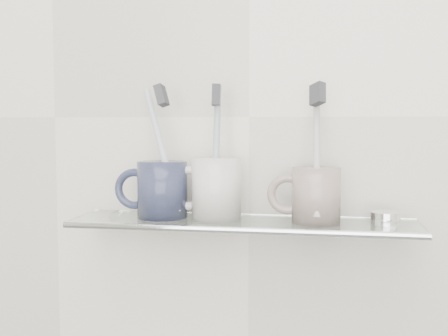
% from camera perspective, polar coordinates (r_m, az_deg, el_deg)
% --- Properties ---
extents(wall_back, '(2.50, 0.00, 2.50)m').
position_cam_1_polar(wall_back, '(0.87, 2.56, 5.21)').
color(wall_back, silver).
rests_on(wall_back, ground).
extents(shelf_glass, '(0.50, 0.12, 0.01)m').
position_cam_1_polar(shelf_glass, '(0.82, 1.95, -5.61)').
color(shelf_glass, silver).
rests_on(shelf_glass, wall_back).
extents(shelf_rail, '(0.50, 0.01, 0.01)m').
position_cam_1_polar(shelf_rail, '(0.76, 1.36, -6.35)').
color(shelf_rail, silver).
rests_on(shelf_rail, shelf_glass).
extents(bracket_left, '(0.02, 0.03, 0.02)m').
position_cam_1_polar(bracket_left, '(0.92, -10.81, -5.28)').
color(bracket_left, silver).
rests_on(bracket_left, wall_back).
extents(bracket_right, '(0.02, 0.03, 0.02)m').
position_cam_1_polar(bracket_right, '(0.86, 16.43, -5.99)').
color(bracket_right, silver).
rests_on(bracket_right, wall_back).
extents(mug_left, '(0.10, 0.10, 0.08)m').
position_cam_1_polar(mug_left, '(0.84, -6.29, -2.19)').
color(mug_left, '#20243B').
rests_on(mug_left, shelf_glass).
extents(mug_left_handle, '(0.06, 0.01, 0.06)m').
position_cam_1_polar(mug_left_handle, '(0.85, -9.08, -2.12)').
color(mug_left_handle, '#20243B').
rests_on(mug_left_handle, mug_left).
extents(toothbrush_left, '(0.07, 0.04, 0.18)m').
position_cam_1_polar(toothbrush_left, '(0.84, -6.32, 1.85)').
color(toothbrush_left, silver).
rests_on(toothbrush_left, mug_left).
extents(bristles_left, '(0.02, 0.03, 0.04)m').
position_cam_1_polar(bristles_left, '(0.84, -6.37, 7.34)').
color(bristles_left, '#35353A').
rests_on(bristles_left, toothbrush_left).
extents(mug_center, '(0.09, 0.09, 0.09)m').
position_cam_1_polar(mug_center, '(0.82, -0.80, -2.11)').
color(mug_center, silver).
rests_on(mug_center, shelf_glass).
extents(mug_center_handle, '(0.07, 0.01, 0.07)m').
position_cam_1_polar(mug_center_handle, '(0.83, -3.67, -2.04)').
color(mug_center_handle, silver).
rests_on(mug_center_handle, mug_center).
extents(toothbrush_center, '(0.02, 0.03, 0.19)m').
position_cam_1_polar(toothbrush_center, '(0.82, -0.80, 1.81)').
color(toothbrush_center, '#8C9EAB').
rests_on(toothbrush_center, mug_center).
extents(bristles_center, '(0.02, 0.03, 0.03)m').
position_cam_1_polar(bristles_center, '(0.82, -0.81, 7.43)').
color(bristles_center, '#35353A').
rests_on(bristles_center, toothbrush_center).
extents(mug_right, '(0.09, 0.09, 0.08)m').
position_cam_1_polar(mug_right, '(0.81, 9.35, -2.71)').
color(mug_right, silver).
rests_on(mug_right, shelf_glass).
extents(mug_right_handle, '(0.06, 0.01, 0.06)m').
position_cam_1_polar(mug_right_handle, '(0.81, 6.47, -2.67)').
color(mug_right_handle, silver).
rests_on(mug_right_handle, mug_right).
extents(toothbrush_right, '(0.02, 0.08, 0.18)m').
position_cam_1_polar(toothbrush_right, '(0.80, 9.40, 1.70)').
color(toothbrush_right, beige).
rests_on(toothbrush_right, mug_right).
extents(bristles_right, '(0.02, 0.03, 0.04)m').
position_cam_1_polar(bristles_right, '(0.80, 9.48, 7.42)').
color(bristles_right, '#35353A').
rests_on(bristles_right, toothbrush_right).
extents(chrome_cap, '(0.04, 0.04, 0.02)m').
position_cam_1_polar(chrome_cap, '(0.82, 16.05, -4.90)').
color(chrome_cap, silver).
rests_on(chrome_cap, shelf_glass).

